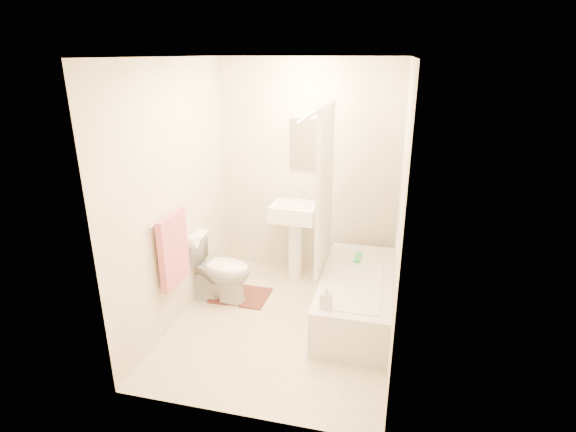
% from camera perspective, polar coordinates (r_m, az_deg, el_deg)
% --- Properties ---
extents(floor, '(2.40, 2.40, 0.00)m').
position_cam_1_polar(floor, '(4.41, -0.78, -13.41)').
color(floor, beige).
rests_on(floor, ground).
extents(ceiling, '(2.40, 2.40, 0.00)m').
position_cam_1_polar(ceiling, '(3.68, -0.96, 19.55)').
color(ceiling, white).
rests_on(ceiling, ground).
extents(wall_back, '(2.00, 0.02, 2.40)m').
position_cam_1_polar(wall_back, '(5.01, 2.55, 5.77)').
color(wall_back, beige).
rests_on(wall_back, ground).
extents(wall_left, '(0.02, 2.40, 2.40)m').
position_cam_1_polar(wall_left, '(4.23, -14.11, 2.50)').
color(wall_left, beige).
rests_on(wall_left, ground).
extents(wall_right, '(0.02, 2.40, 2.40)m').
position_cam_1_polar(wall_right, '(3.77, 14.02, 0.38)').
color(wall_right, beige).
rests_on(wall_right, ground).
extents(mirror, '(0.40, 0.03, 0.55)m').
position_cam_1_polar(mirror, '(4.92, 2.56, 9.10)').
color(mirror, white).
rests_on(mirror, wall_back).
extents(curtain_rod, '(0.03, 1.70, 0.03)m').
position_cam_1_polar(curtain_rod, '(3.74, 4.04, 13.38)').
color(curtain_rod, silver).
rests_on(curtain_rod, wall_back).
extents(shower_curtain, '(0.04, 0.80, 1.55)m').
position_cam_1_polar(shower_curtain, '(4.29, 4.69, 3.56)').
color(shower_curtain, silver).
rests_on(shower_curtain, curtain_rod).
extents(towel_bar, '(0.02, 0.60, 0.02)m').
position_cam_1_polar(towel_bar, '(4.04, -15.08, 0.06)').
color(towel_bar, silver).
rests_on(towel_bar, wall_left).
extents(towel, '(0.06, 0.45, 0.66)m').
position_cam_1_polar(towel, '(4.14, -14.32, -4.14)').
color(towel, '#CC7266').
rests_on(towel, towel_bar).
extents(toilet_paper, '(0.11, 0.12, 0.12)m').
position_cam_1_polar(toilet_paper, '(4.47, -12.09, -3.22)').
color(toilet_paper, white).
rests_on(toilet_paper, wall_left).
extents(toilet, '(0.73, 0.45, 0.69)m').
position_cam_1_polar(toilet, '(4.69, -8.87, -6.64)').
color(toilet, white).
rests_on(toilet, floor).
extents(sink, '(0.51, 0.42, 0.96)m').
position_cam_1_polar(sink, '(5.02, 0.88, -2.82)').
color(sink, white).
rests_on(sink, floor).
extents(bathtub, '(0.66, 1.52, 0.43)m').
position_cam_1_polar(bathtub, '(4.46, 8.66, -10.02)').
color(bathtub, silver).
rests_on(bathtub, floor).
extents(bath_mat, '(0.59, 0.45, 0.02)m').
position_cam_1_polar(bath_mat, '(4.86, -6.05, -9.99)').
color(bath_mat, '#4C291C').
rests_on(bath_mat, floor).
extents(soap_bottle, '(0.10, 0.10, 0.19)m').
position_cam_1_polar(soap_bottle, '(3.80, 4.86, -10.25)').
color(soap_bottle, white).
rests_on(soap_bottle, bathtub).
extents(scrub_brush, '(0.07, 0.21, 0.04)m').
position_cam_1_polar(scrub_brush, '(4.69, 8.87, -5.26)').
color(scrub_brush, green).
rests_on(scrub_brush, bathtub).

